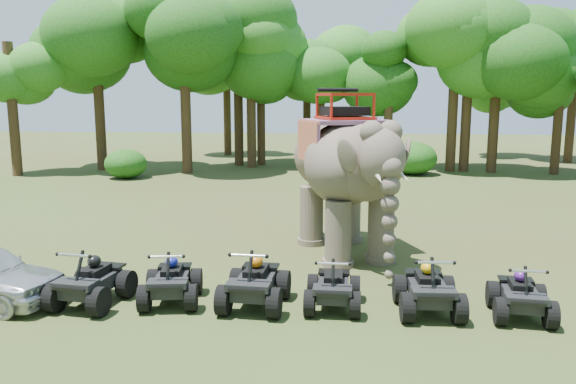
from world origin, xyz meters
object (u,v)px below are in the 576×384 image
Objects in this scene: atv_2 at (255,276)px; atv_5 at (521,290)px; atv_0 at (91,275)px; atv_3 at (333,281)px; elephant at (345,173)px; atv_1 at (171,275)px; atv_4 at (428,283)px.

atv_2 is 1.14× the size of atv_5.
atv_0 is 0.98× the size of atv_2.
atv_5 is at bearing 2.67° from atv_2.
atv_2 reaches higher than atv_3.
elephant reaches higher than atv_1.
atv_3 is at bearing -176.16° from atv_5.
atv_2 is 1.66m from atv_3.
atv_1 is 7.28m from atv_5.
atv_5 is (7.28, -0.12, -0.03)m from atv_1.
atv_2 is 1.14× the size of atv_3.
elephant is 3.52× the size of atv_3.
atv_0 reaches higher than atv_4.
atv_4 is (7.12, 0.24, -0.01)m from atv_0.
elephant is at bearing 47.97° from atv_0.
atv_0 is 1.01× the size of atv_4.
atv_4 is at bearing -0.78° from atv_3.
elephant is 4.99m from atv_4.
atv_0 is 1.69m from atv_1.
atv_5 is (8.95, 0.17, -0.07)m from atv_0.
atv_3 is at bearing -8.86° from atv_1.
atv_1 is 0.95× the size of atv_4.
atv_1 reaches higher than atv_3.
atv_5 is (3.78, -0.13, -0.00)m from atv_3.
atv_2 is 3.62m from atv_4.
atv_3 is (1.66, 0.06, -0.08)m from atv_2.
atv_1 is (1.67, 0.29, -0.04)m from atv_0.
atv_3 is 1.00× the size of atv_5.
atv_5 is at bearing -9.92° from atv_1.
atv_1 is at bearing 17.27° from atv_0.
atv_2 is (3.51, 0.23, 0.02)m from atv_0.
atv_5 is (1.83, -0.07, -0.06)m from atv_4.
atv_4 is at bearing -9.45° from atv_1.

